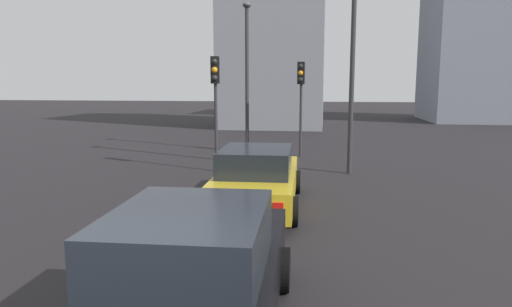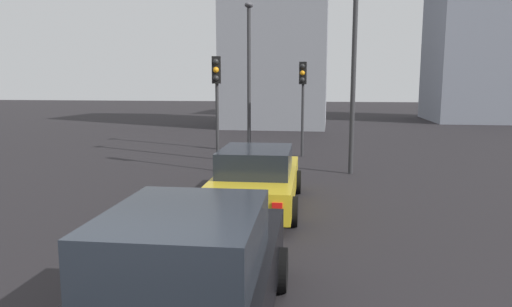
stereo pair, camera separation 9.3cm
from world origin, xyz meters
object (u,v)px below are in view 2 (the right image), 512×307
at_px(street_lamp_far, 355,14).
at_px(traffic_light_near_left, 303,89).
at_px(car_black_second, 190,280).
at_px(street_lamp_kerbside, 249,64).
at_px(traffic_light_near_right, 217,89).
at_px(car_yellow_lead, 257,178).

bearing_deg(street_lamp_far, traffic_light_near_left, 28.12).
xyz_separation_m(car_black_second, street_lamp_kerbside, (15.23, 1.99, 3.08)).
bearing_deg(traffic_light_near_right, street_lamp_far, 88.71).
xyz_separation_m(traffic_light_near_right, street_lamp_far, (0.30, -4.52, 2.41)).
bearing_deg(traffic_light_near_right, car_yellow_lead, 20.15).
bearing_deg(street_lamp_kerbside, car_yellow_lead, -168.91).
relative_size(traffic_light_near_left, traffic_light_near_right, 1.00).
distance_m(street_lamp_kerbside, street_lamp_far, 6.37).
distance_m(car_black_second, traffic_light_near_right, 10.82).
relative_size(car_black_second, traffic_light_near_left, 1.23).
bearing_deg(traffic_light_near_left, car_yellow_lead, 3.56).
height_order(car_black_second, street_lamp_far, street_lamp_far).
distance_m(traffic_light_near_right, street_lamp_kerbside, 4.96).
relative_size(car_yellow_lead, street_lamp_far, 0.54).
bearing_deg(car_black_second, traffic_light_near_right, 9.99).
relative_size(traffic_light_near_left, street_lamp_far, 0.43).
distance_m(traffic_light_near_left, traffic_light_near_right, 4.61).
distance_m(traffic_light_near_right, street_lamp_far, 5.13).
xyz_separation_m(car_black_second, traffic_light_near_right, (10.39, 2.25, 2.03)).
bearing_deg(car_yellow_lead, traffic_light_near_right, 23.02).
xyz_separation_m(car_yellow_lead, car_black_second, (-6.01, -0.18, 0.07)).
bearing_deg(car_yellow_lead, street_lamp_far, -29.86).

